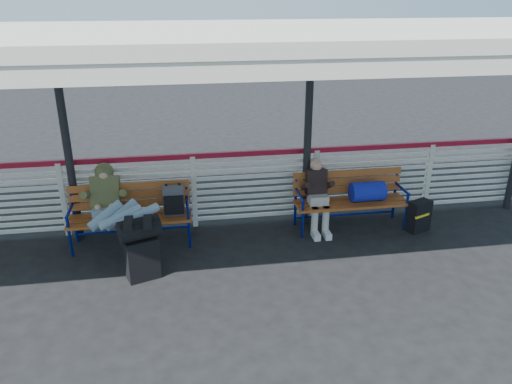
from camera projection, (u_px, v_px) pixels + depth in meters
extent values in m
plane|color=black|center=(203.00, 289.00, 6.47)|extent=(60.00, 60.00, 0.00)
cube|color=silver|center=(194.00, 192.00, 7.98)|extent=(12.00, 0.04, 1.04)
cube|color=maroon|center=(192.00, 156.00, 7.75)|extent=(12.00, 0.06, 0.08)
cube|color=silver|center=(188.00, 36.00, 6.12)|extent=(12.60, 3.60, 0.16)
cube|color=silver|center=(196.00, 67.00, 4.57)|extent=(12.60, 0.06, 0.30)
cylinder|color=black|center=(67.00, 146.00, 7.23)|extent=(0.12, 0.12, 3.00)
cylinder|color=black|center=(308.00, 135.00, 7.77)|extent=(0.12, 0.12, 3.00)
cube|color=black|center=(142.00, 258.00, 6.62)|extent=(0.48, 0.38, 0.58)
cylinder|color=black|center=(139.00, 229.00, 6.46)|extent=(0.60, 0.45, 0.30)
cube|color=#AC5621|center=(130.00, 219.00, 7.40)|extent=(1.80, 0.50, 0.04)
cube|color=#AC5621|center=(130.00, 195.00, 7.54)|extent=(1.80, 0.10, 0.40)
cylinder|color=navy|center=(71.00, 243.00, 7.18)|extent=(0.04, 0.04, 0.45)
cylinder|color=navy|center=(189.00, 234.00, 7.43)|extent=(0.04, 0.04, 0.45)
cylinder|color=navy|center=(74.00, 215.00, 7.52)|extent=(0.04, 0.04, 0.90)
cylinder|color=navy|center=(187.00, 207.00, 7.77)|extent=(0.04, 0.04, 0.90)
cube|color=#4B4D53|center=(174.00, 201.00, 7.43)|extent=(0.31, 0.19, 0.43)
cube|color=#AC5621|center=(351.00, 203.00, 7.95)|extent=(1.80, 0.50, 0.04)
cube|color=#AC5621|center=(347.00, 181.00, 8.08)|extent=(1.80, 0.10, 0.40)
cylinder|color=navy|center=(302.00, 225.00, 7.72)|extent=(0.04, 0.04, 0.45)
cylinder|color=navy|center=(405.00, 217.00, 7.97)|extent=(0.04, 0.04, 0.45)
cylinder|color=navy|center=(296.00, 200.00, 8.07)|extent=(0.04, 0.04, 0.90)
cylinder|color=navy|center=(395.00, 193.00, 8.32)|extent=(0.04, 0.04, 0.90)
cylinder|color=navy|center=(367.00, 192.00, 7.92)|extent=(0.54, 0.32, 0.32)
cube|color=#7E96AA|center=(106.00, 213.00, 7.36)|extent=(0.36, 0.26, 0.18)
cube|color=brown|center=(105.00, 192.00, 7.45)|extent=(0.42, 0.38, 0.53)
sphere|color=brown|center=(104.00, 172.00, 7.43)|extent=(0.28, 0.28, 0.28)
sphere|color=tan|center=(104.00, 174.00, 7.40)|extent=(0.21, 0.21, 0.21)
cube|color=black|center=(128.00, 223.00, 6.34)|extent=(0.11, 0.27, 0.10)
cube|color=black|center=(148.00, 222.00, 6.38)|extent=(0.11, 0.27, 0.10)
cube|color=#B7B0A6|center=(318.00, 200.00, 7.86)|extent=(0.30, 0.24, 0.16)
cube|color=black|center=(316.00, 182.00, 7.89)|extent=(0.32, 0.23, 0.42)
sphere|color=tan|center=(317.00, 165.00, 7.81)|extent=(0.19, 0.19, 0.19)
cylinder|color=#B7B0A6|center=(315.00, 221.00, 7.79)|extent=(0.11, 0.11, 0.46)
cylinder|color=#B7B0A6|center=(326.00, 221.00, 7.82)|extent=(0.11, 0.11, 0.46)
cube|color=silver|center=(316.00, 235.00, 7.77)|extent=(0.10, 0.24, 0.10)
cube|color=silver|center=(327.00, 234.00, 7.80)|extent=(0.10, 0.24, 0.10)
cube|color=black|center=(419.00, 216.00, 7.95)|extent=(0.42, 0.33, 0.51)
cube|color=yellow|center=(423.00, 216.00, 7.83)|extent=(0.29, 0.14, 0.04)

